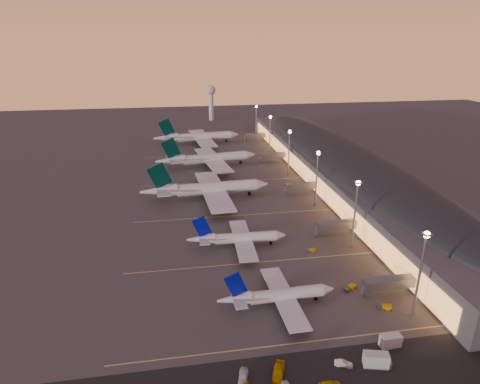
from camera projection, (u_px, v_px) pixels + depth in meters
name	position (u px, v px, depth m)	size (l,w,h in m)	color
ground	(255.00, 255.00, 141.74)	(700.00, 700.00, 0.00)	#3D3B39
airliner_narrow_south	(277.00, 296.00, 113.90)	(34.35, 30.63, 12.29)	silver
airliner_narrow_north	(237.00, 238.00, 146.59)	(36.49, 32.54, 13.06)	silver
airliner_wide_near	(206.00, 189.00, 190.59)	(61.34, 55.96, 19.63)	silver
airliner_wide_mid	(207.00, 159.00, 239.44)	(60.88, 55.99, 19.49)	silver
airliner_wide_far	(197.00, 137.00, 292.68)	(62.85, 57.60, 20.10)	silver
terminal_building	(341.00, 165.00, 214.97)	(56.35, 255.00, 17.46)	#48474C
light_masts	(300.00, 155.00, 201.03)	(2.20, 217.20, 25.90)	slate
radar_tower	(211.00, 97.00, 375.48)	(9.00, 9.00, 32.50)	silver
service_lane	(305.00, 378.00, 90.06)	(260.00, 16.00, 0.01)	black
lane_markings	(237.00, 211.00, 178.65)	(90.00, 180.36, 0.00)	#D8C659
baggage_tug_a	(385.00, 307.00, 113.20)	(4.09, 2.36, 1.15)	#C68906
baggage_tug_b	(350.00, 288.00, 122.03)	(4.40, 3.47, 1.24)	#C68906
baggage_tug_c	(312.00, 250.00, 144.05)	(3.40, 1.59, 1.00)	#C68906
catering_truck_a	(377.00, 360.00, 92.79)	(6.71, 3.93, 3.54)	silver
catering_truck_b	(392.00, 341.00, 99.06)	(5.85, 2.55, 3.23)	silver
service_van_a	(243.00, 376.00, 89.41)	(2.04, 5.06, 1.72)	silver
service_van_d	(278.00, 372.00, 90.56)	(2.44, 6.00, 1.74)	#C68906
service_van_e	(343.00, 364.00, 93.16)	(1.44, 4.14, 1.36)	silver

